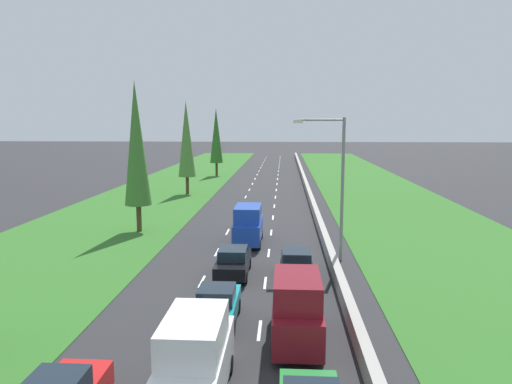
% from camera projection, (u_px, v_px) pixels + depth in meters
% --- Properties ---
extents(ground_plane, '(300.00, 300.00, 0.00)m').
position_uv_depth(ground_plane, '(264.00, 187.00, 64.59)').
color(ground_plane, '#28282B').
rests_on(ground_plane, ground).
extents(grass_verge_left, '(14.00, 140.00, 0.04)m').
position_uv_depth(grass_verge_left, '(172.00, 186.00, 65.32)').
color(grass_verge_left, '#2D6623').
rests_on(grass_verge_left, ground).
extents(grass_verge_right, '(14.00, 140.00, 0.04)m').
position_uv_depth(grass_verge_right, '(370.00, 188.00, 63.75)').
color(grass_verge_right, '#2D6623').
rests_on(grass_verge_right, ground).
extents(median_barrier, '(0.44, 120.00, 0.85)m').
position_uv_depth(median_barrier, '(306.00, 184.00, 64.19)').
color(median_barrier, '#9E9B93').
rests_on(median_barrier, ground).
extents(lane_markings, '(3.64, 116.00, 0.01)m').
position_uv_depth(lane_markings, '(264.00, 187.00, 64.59)').
color(lane_markings, white).
rests_on(lane_markings, ground).
extents(white_van_centre_lane, '(1.96, 4.90, 2.82)m').
position_uv_depth(white_van_centre_lane, '(196.00, 357.00, 14.90)').
color(white_van_centre_lane, white).
rests_on(white_van_centre_lane, ground).
extents(teal_hatchback_centre_lane, '(1.74, 3.90, 1.72)m').
position_uv_depth(teal_hatchback_centre_lane, '(218.00, 305.00, 20.64)').
color(teal_hatchback_centre_lane, teal).
rests_on(teal_hatchback_centre_lane, ground).
extents(black_sedan_centre_lane, '(1.82, 4.50, 1.64)m').
position_uv_depth(black_sedan_centre_lane, '(233.00, 262.00, 27.15)').
color(black_sedan_centre_lane, black).
rests_on(black_sedan_centre_lane, ground).
extents(blue_van_centre_lane, '(1.96, 4.90, 2.82)m').
position_uv_depth(blue_van_centre_lane, '(248.00, 225.00, 34.13)').
color(blue_van_centre_lane, '#1E47B7').
rests_on(blue_van_centre_lane, ground).
extents(maroon_van_right_lane, '(1.96, 4.90, 2.82)m').
position_uv_depth(maroon_van_right_lane, '(297.00, 309.00, 18.78)').
color(maroon_van_right_lane, maroon).
rests_on(maroon_van_right_lane, ground).
extents(black_sedan_right_lane, '(1.82, 4.50, 1.64)m').
position_uv_depth(black_sedan_right_lane, '(296.00, 264.00, 26.62)').
color(black_sedan_right_lane, black).
rests_on(black_sedan_right_lane, ground).
extents(poplar_tree_second, '(2.10, 2.10, 11.95)m').
position_uv_depth(poplar_tree_second, '(136.00, 144.00, 37.12)').
color(poplar_tree_second, '#4C3823').
rests_on(poplar_tree_second, ground).
extents(poplar_tree_third, '(2.08, 2.08, 11.26)m').
position_uv_depth(poplar_tree_third, '(186.00, 139.00, 56.84)').
color(poplar_tree_third, '#4C3823').
rests_on(poplar_tree_third, ground).
extents(poplar_tree_fourth, '(2.07, 2.07, 10.99)m').
position_uv_depth(poplar_tree_fourth, '(216.00, 136.00, 76.46)').
color(poplar_tree_fourth, '#4C3823').
rests_on(poplar_tree_fourth, ground).
extents(street_light_mast, '(3.20, 0.28, 9.00)m').
position_uv_depth(street_light_mast, '(337.00, 179.00, 29.52)').
color(street_light_mast, gray).
rests_on(street_light_mast, ground).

